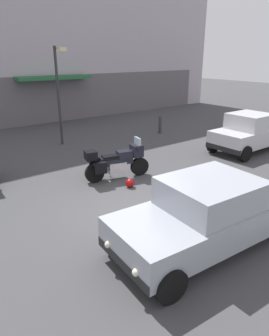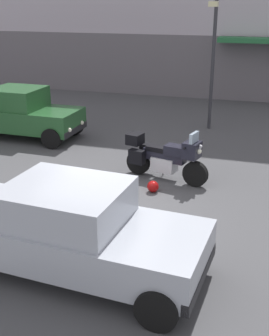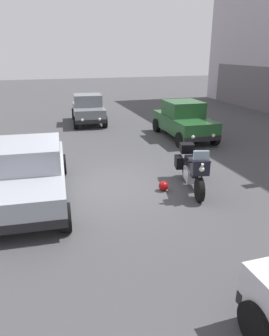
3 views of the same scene
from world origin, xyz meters
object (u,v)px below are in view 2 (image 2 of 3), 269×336
at_px(motorcycle, 164,156).
at_px(streetlamp_curbside, 213,52).
at_px(car_wagon_end, 22,113).
at_px(car_sedan_far, 69,229).
at_px(helmet, 153,186).

height_order(motorcycle, streetlamp_curbside, streetlamp_curbside).
bearing_deg(motorcycle, car_wagon_end, 171.13).
relative_size(car_sedan_far, streetlamp_curbside, 1.08).
height_order(motorcycle, car_sedan_far, car_sedan_far).
distance_m(motorcycle, car_wagon_end, 5.81).
bearing_deg(car_wagon_end, motorcycle, -21.30).
xyz_separation_m(car_sedan_far, streetlamp_curbside, (0.98, 9.40, 1.88)).
bearing_deg(motorcycle, streetlamp_curbside, 99.14).
bearing_deg(car_wagon_end, helmet, -28.91).
distance_m(helmet, car_wagon_end, 6.16).
bearing_deg(helmet, streetlamp_curbside, 85.27).
distance_m(motorcycle, streetlamp_curbside, 5.41).
distance_m(car_wagon_end, streetlamp_curbside, 6.65).
relative_size(car_sedan_far, car_wagon_end, 1.19).
bearing_deg(car_wagon_end, streetlamp_curbside, 26.89).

